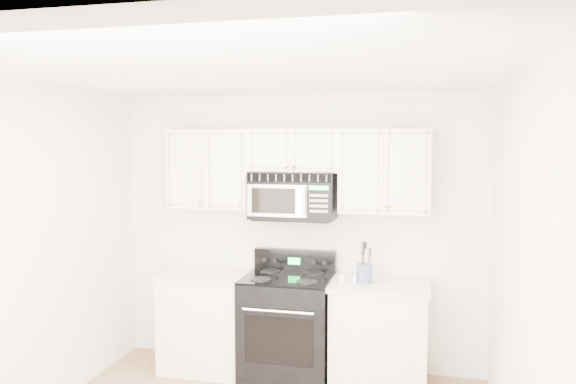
% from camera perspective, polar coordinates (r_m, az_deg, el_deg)
% --- Properties ---
extents(room, '(3.51, 3.51, 2.61)m').
position_cam_1_polar(room, '(3.74, -4.68, -8.06)').
color(room, '#85654A').
rests_on(room, ground).
extents(base_cabinet_left, '(0.86, 0.65, 0.92)m').
position_cam_1_polar(base_cabinet_left, '(5.54, -7.95, -13.12)').
color(base_cabinet_left, white).
rests_on(base_cabinet_left, ground).
extents(base_cabinet_right, '(0.86, 0.65, 0.92)m').
position_cam_1_polar(base_cabinet_right, '(5.20, 9.26, -14.36)').
color(base_cabinet_right, white).
rests_on(base_cabinet_right, ground).
extents(range, '(0.79, 0.72, 1.13)m').
position_cam_1_polar(range, '(5.28, 0.00, -13.33)').
color(range, black).
rests_on(range, ground).
extents(upper_cabinets, '(2.44, 0.37, 0.75)m').
position_cam_1_polar(upper_cabinets, '(5.17, 0.73, 2.66)').
color(upper_cabinets, white).
rests_on(upper_cabinets, ground).
extents(microwave, '(0.78, 0.44, 0.43)m').
position_cam_1_polar(microwave, '(5.16, 0.53, -0.32)').
color(microwave, black).
rests_on(microwave, ground).
extents(utensil_crock, '(0.14, 0.14, 0.36)m').
position_cam_1_polar(utensil_crock, '(5.02, 7.79, -8.06)').
color(utensil_crock, '#515977').
rests_on(utensil_crock, base_cabinet_right).
extents(shaker_salt, '(0.05, 0.05, 0.11)m').
position_cam_1_polar(shaker_salt, '(4.95, 5.50, -8.68)').
color(shaker_salt, white).
rests_on(shaker_salt, base_cabinet_right).
extents(shaker_pepper, '(0.04, 0.04, 0.10)m').
position_cam_1_polar(shaker_pepper, '(5.00, 6.75, -8.63)').
color(shaker_pepper, white).
rests_on(shaker_pepper, base_cabinet_right).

